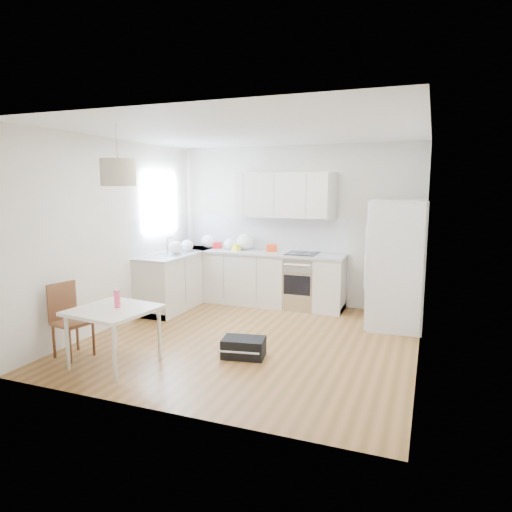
{
  "coord_description": "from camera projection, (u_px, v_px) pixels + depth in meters",
  "views": [
    {
      "loc": [
        2.17,
        -5.42,
        2.05
      ],
      "look_at": [
        -0.08,
        0.4,
        1.07
      ],
      "focal_mm": 32.0,
      "sensor_mm": 36.0,
      "label": 1
    }
  ],
  "objects": [
    {
      "name": "wall_right",
      "position": [
        424.0,
        247.0,
        5.13
      ],
      "size": [
        0.0,
        4.2,
        4.2
      ],
      "primitive_type": "plane",
      "rotation": [
        1.57,
        0.0,
        -1.57
      ],
      "color": "beige",
      "rests_on": "floor"
    },
    {
      "name": "sink",
      "position": [
        177.0,
        253.0,
        7.64
      ],
      "size": [
        0.5,
        0.8,
        0.16
      ],
      "primitive_type": null,
      "color": "silver",
      "rests_on": "counter_left"
    },
    {
      "name": "wall_back",
      "position": [
        296.0,
        226.0,
        7.81
      ],
      "size": [
        4.2,
        0.0,
        4.2
      ],
      "primitive_type": "plane",
      "rotation": [
        1.57,
        0.0,
        0.0
      ],
      "color": "beige",
      "rests_on": "floor"
    },
    {
      "name": "backsplash_back",
      "position": [
        263.0,
        233.0,
        8.04
      ],
      "size": [
        3.0,
        0.01,
        0.58
      ],
      "primitive_type": "cube",
      "color": "white",
      "rests_on": "wall_back"
    },
    {
      "name": "wall_left",
      "position": [
        117.0,
        233.0,
        6.62
      ],
      "size": [
        0.0,
        4.2,
        4.2
      ],
      "primitive_type": "plane",
      "rotation": [
        1.57,
        0.0,
        1.57
      ],
      "color": "beige",
      "rests_on": "floor"
    },
    {
      "name": "counter_left",
      "position": [
        178.0,
        254.0,
        7.69
      ],
      "size": [
        0.64,
        1.82,
        0.04
      ],
      "primitive_type": "cube",
      "color": "#A1A3A6",
      "rests_on": "cabinets_left"
    },
    {
      "name": "range_oven",
      "position": [
        302.0,
        282.0,
        7.6
      ],
      "size": [
        0.5,
        0.61,
        0.88
      ],
      "primitive_type": null,
      "color": "silver",
      "rests_on": "floor"
    },
    {
      "name": "dining_chair",
      "position": [
        73.0,
        321.0,
        5.42
      ],
      "size": [
        0.45,
        0.45,
        0.89
      ],
      "primitive_type": null,
      "rotation": [
        0.0,
        0.0,
        -0.22
      ],
      "color": "#4E2617",
      "rests_on": "floor"
    },
    {
      "name": "upper_cabinets",
      "position": [
        285.0,
        195.0,
        7.63
      ],
      "size": [
        1.7,
        0.32,
        0.75
      ],
      "primitive_type": "cube",
      "color": "beige",
      "rests_on": "wall_back"
    },
    {
      "name": "cabinets_back",
      "position": [
        257.0,
        279.0,
        7.89
      ],
      "size": [
        3.0,
        0.6,
        0.88
      ],
      "primitive_type": "cube",
      "color": "beige",
      "rests_on": "floor"
    },
    {
      "name": "snack_yellow",
      "position": [
        236.0,
        247.0,
        7.92
      ],
      "size": [
        0.17,
        0.15,
        0.1
      ],
      "primitive_type": "cube",
      "rotation": [
        0.0,
        0.0,
        -0.53
      ],
      "color": "yellow",
      "rests_on": "counter_back"
    },
    {
      "name": "cabinets_left",
      "position": [
        179.0,
        280.0,
        7.76
      ],
      "size": [
        0.6,
        1.8,
        0.88
      ],
      "primitive_type": "cube",
      "color": "beige",
      "rests_on": "floor"
    },
    {
      "name": "counter_back",
      "position": [
        257.0,
        252.0,
        7.82
      ],
      "size": [
        3.02,
        0.64,
        0.04
      ],
      "primitive_type": "cube",
      "color": "#A1A3A6",
      "rests_on": "cabinets_back"
    },
    {
      "name": "grocery_bag_c",
      "position": [
        245.0,
        242.0,
        7.98
      ],
      "size": [
        0.31,
        0.26,
        0.28
      ],
      "primitive_type": "ellipsoid",
      "color": "white",
      "rests_on": "counter_back"
    },
    {
      "name": "grocery_bag_b",
      "position": [
        230.0,
        244.0,
        8.0
      ],
      "size": [
        0.22,
        0.18,
        0.2
      ],
      "primitive_type": "ellipsoid",
      "color": "white",
      "rests_on": "counter_back"
    },
    {
      "name": "grocery_bag_a",
      "position": [
        209.0,
        241.0,
        8.18
      ],
      "size": [
        0.27,
        0.23,
        0.24
      ],
      "primitive_type": "ellipsoid",
      "color": "white",
      "rests_on": "counter_back"
    },
    {
      "name": "ceiling",
      "position": [
        250.0,
        132.0,
        5.66
      ],
      "size": [
        4.2,
        4.2,
        0.0
      ],
      "primitive_type": "plane",
      "rotation": [
        3.14,
        0.0,
        0.0
      ],
      "color": "white",
      "rests_on": "wall_back"
    },
    {
      "name": "refrigerator",
      "position": [
        396.0,
        264.0,
        6.57
      ],
      "size": [
        0.95,
        0.99,
        1.84
      ],
      "primitive_type": null,
      "rotation": [
        0.0,
        0.0,
        0.08
      ],
      "color": "silver",
      "rests_on": "floor"
    },
    {
      "name": "grocery_bag_e",
      "position": [
        176.0,
        247.0,
        7.49
      ],
      "size": [
        0.24,
        0.2,
        0.21
      ],
      "primitive_type": "ellipsoid",
      "color": "white",
      "rests_on": "counter_left"
    },
    {
      "name": "dining_table",
      "position": [
        113.0,
        314.0,
        5.16
      ],
      "size": [
        0.94,
        0.94,
        0.67
      ],
      "rotation": [
        0.0,
        0.0,
        -0.12
      ],
      "color": "#BFB6A3",
      "rests_on": "floor"
    },
    {
      "name": "pendant_lamp",
      "position": [
        118.0,
        172.0,
        5.01
      ],
      "size": [
        0.49,
        0.49,
        0.3
      ],
      "primitive_type": "cylinder",
      "rotation": [
        0.0,
        0.0,
        -0.35
      ],
      "color": "beige",
      "rests_on": "ceiling"
    },
    {
      "name": "grocery_bag_d",
      "position": [
        187.0,
        245.0,
        7.82
      ],
      "size": [
        0.22,
        0.18,
        0.19
      ],
      "primitive_type": "ellipsoid",
      "color": "white",
      "rests_on": "counter_back"
    },
    {
      "name": "gym_bag",
      "position": [
        244.0,
        347.0,
        5.47
      ],
      "size": [
        0.55,
        0.41,
        0.23
      ],
      "primitive_type": "cube",
      "rotation": [
        0.0,
        0.0,
        0.18
      ],
      "color": "black",
      "rests_on": "floor"
    },
    {
      "name": "backsplash_left",
      "position": [
        163.0,
        235.0,
        7.75
      ],
      "size": [
        0.01,
        1.8,
        0.58
      ],
      "primitive_type": "cube",
      "color": "white",
      "rests_on": "wall_left"
    },
    {
      "name": "window_glassblock",
      "position": [
        160.0,
        203.0,
        7.61
      ],
      "size": [
        0.02,
        1.0,
        1.0
      ],
      "primitive_type": "cube",
      "color": "#BFE0F9",
      "rests_on": "wall_left"
    },
    {
      "name": "snack_red",
      "position": [
        217.0,
        245.0,
        8.15
      ],
      "size": [
        0.19,
        0.19,
        0.11
      ],
      "primitive_type": "cube",
      "rotation": [
        0.0,
        0.0,
        0.75
      ],
      "color": "red",
      "rests_on": "counter_back"
    },
    {
      "name": "snack_orange",
      "position": [
        272.0,
        248.0,
        7.76
      ],
      "size": [
        0.21,
        0.18,
        0.12
      ],
      "primitive_type": "cube",
      "rotation": [
        0.0,
        0.0,
        0.43
      ],
      "color": "red",
      "rests_on": "counter_back"
    },
    {
      "name": "drink_bottle",
      "position": [
        117.0,
        297.0,
        5.16
      ],
      "size": [
        0.08,
        0.08,
        0.24
      ],
      "primitive_type": "cylinder",
      "rotation": [
        0.0,
        0.0,
        0.21
      ],
      "color": "#EA4161",
      "rests_on": "dining_table"
    },
    {
      "name": "floor",
      "position": [
        251.0,
        340.0,
        6.08
      ],
      "size": [
        4.2,
        4.2,
        0.0
      ],
      "primitive_type": "plane",
      "color": "brown",
      "rests_on": "ground"
    }
  ]
}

